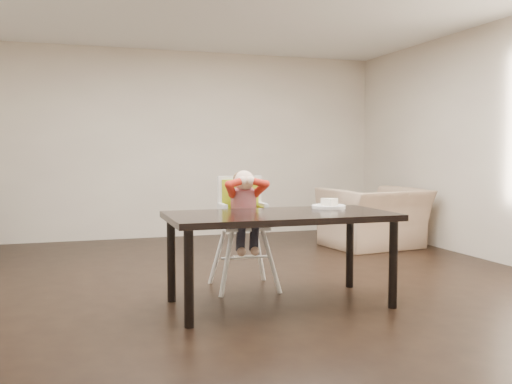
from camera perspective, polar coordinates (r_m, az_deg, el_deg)
ground at (r=5.16m, az=-0.22°, el=-9.88°), size 7.00×7.00×0.00m
room_walls at (r=5.04m, az=-0.22°, el=11.04°), size 6.02×7.02×2.71m
dining_table at (r=4.59m, az=2.41°, el=-3.08°), size 1.80×0.90×0.75m
high_chair at (r=5.17m, az=-1.31°, el=-1.33°), size 0.47×0.47×1.07m
plate at (r=5.00m, az=7.32°, el=-1.28°), size 0.35×0.35×0.08m
armchair at (r=7.54m, az=11.75°, el=-1.56°), size 1.27×0.92×1.03m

